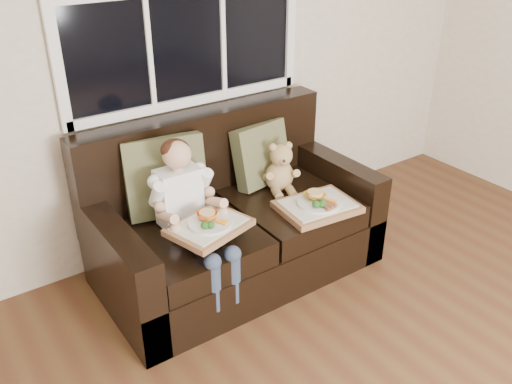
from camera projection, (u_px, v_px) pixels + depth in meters
loveseat at (232, 224)px, 3.41m from camera, size 1.70×0.92×0.96m
pillow_left at (165, 177)px, 3.16m from camera, size 0.51×0.32×0.48m
pillow_right at (261, 155)px, 3.52m from camera, size 0.42×0.24×0.41m
child at (187, 203)px, 2.99m from camera, size 0.36×0.59×0.80m
teddy_bear at (281, 170)px, 3.47m from camera, size 0.24×0.28×0.34m
tray_left at (209, 225)px, 2.89m from camera, size 0.48×0.41×0.09m
tray_right at (317, 205)px, 3.27m from camera, size 0.49×0.39×0.11m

